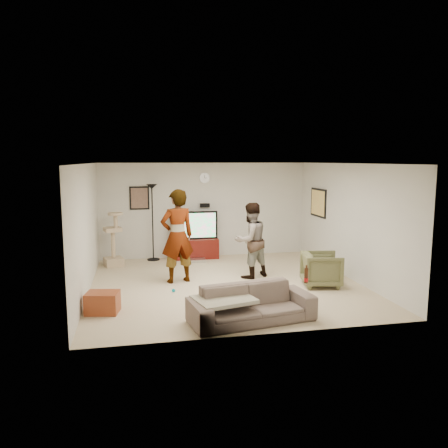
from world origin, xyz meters
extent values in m
cube|color=#C4AA8C|center=(0.00, 0.00, -0.01)|extent=(5.50, 5.50, 0.02)
cube|color=silver|center=(0.00, 0.00, 2.51)|extent=(5.50, 5.50, 0.02)
cube|color=silver|center=(0.00, 2.75, 1.25)|extent=(5.50, 0.04, 2.50)
cube|color=silver|center=(0.00, -2.75, 1.25)|extent=(5.50, 0.04, 2.50)
cube|color=silver|center=(-2.75, 0.00, 1.25)|extent=(0.04, 5.50, 2.50)
cube|color=silver|center=(2.75, 0.00, 1.25)|extent=(0.04, 5.50, 2.50)
cylinder|color=white|center=(0.00, 2.72, 2.10)|extent=(0.26, 0.04, 0.26)
cube|color=black|center=(0.00, 2.69, 1.38)|extent=(0.25, 0.10, 0.10)
cube|color=brown|center=(-1.70, 2.73, 1.60)|extent=(0.42, 0.03, 0.52)
cube|color=#FFC36A|center=(2.73, 1.60, 1.50)|extent=(0.03, 0.78, 0.62)
cube|color=#480E0A|center=(-0.32, 2.50, 0.26)|extent=(1.25, 0.45, 0.52)
cube|color=#B7B7B7|center=(-0.29, 2.11, 0.04)|extent=(0.40, 0.30, 0.07)
cube|color=black|center=(-0.32, 2.50, 0.88)|extent=(1.22, 0.08, 0.73)
cube|color=#12EB6C|center=(-0.32, 2.46, 0.88)|extent=(1.13, 0.01, 0.64)
cylinder|color=black|center=(-1.39, 2.53, 0.98)|extent=(0.32, 0.32, 1.96)
cube|color=tan|center=(-2.37, 2.09, 0.66)|extent=(0.53, 0.53, 1.33)
imported|color=#969696|center=(-0.96, 0.34, 0.99)|extent=(0.82, 0.64, 1.98)
imported|color=navy|center=(0.65, 0.40, 0.83)|extent=(0.99, 0.90, 1.66)
imported|color=#65544C|center=(-0.03, -2.20, 0.29)|extent=(2.10, 1.10, 0.58)
cube|color=#B6AE93|center=(-0.48, -2.20, 0.39)|extent=(1.05, 0.91, 0.06)
cylinder|color=#381B0C|center=(0.89, -2.20, 0.71)|extent=(0.06, 0.06, 0.25)
imported|color=brown|center=(1.91, -0.54, 0.35)|extent=(0.89, 0.87, 0.69)
cube|color=maroon|center=(-2.40, -1.31, 0.18)|extent=(0.60, 0.50, 0.36)
sphere|color=#0087A1|center=(-1.12, -0.38, 0.03)|extent=(0.07, 0.07, 0.07)
camera|label=1|loc=(-1.81, -8.72, 2.57)|focal=35.09mm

